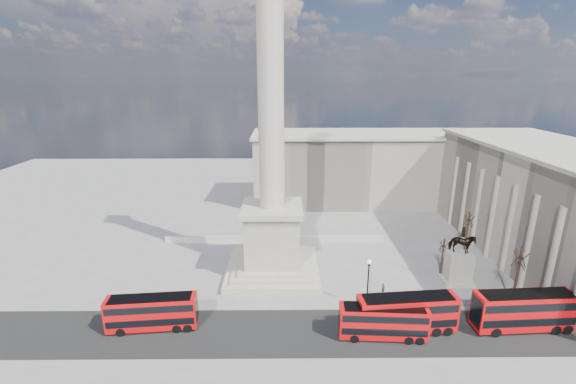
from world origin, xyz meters
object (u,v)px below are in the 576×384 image
Objects in this scene: red_bus_d at (525,310)px; victorian_lamp at (368,279)px; pedestrian_walking at (383,289)px; pedestrian_standing at (529,307)px; pedestrian_crossing at (362,301)px; red_bus_c at (407,313)px; equestrian_statue at (459,263)px; nelsons_column at (272,192)px; red_bus_b at (384,322)px; red_bus_a at (153,312)px.

red_bus_d is 18.52m from victorian_lamp.
victorian_lamp is at bearing -165.94° from pedestrian_walking.
pedestrian_standing is (2.66, 3.11, -1.66)m from red_bus_d.
victorian_lamp is 3.54× the size of pedestrian_crossing.
red_bus_c reaches higher than pedestrian_crossing.
red_bus_c is at bearing -12.73° from pedestrian_standing.
pedestrian_standing reaches higher than pedestrian_walking.
victorian_lamp is 15.86m from equestrian_statue.
victorian_lamp is at bearing -29.15° from pedestrian_standing.
pedestrian_crossing is (-18.46, 4.60, -1.58)m from red_bus_d.
red_bus_d is 16.94m from pedestrian_walking.
victorian_lamp is 3.14m from pedestrian_crossing.
pedestrian_walking is (2.94, 3.09, -3.24)m from victorian_lamp.
nelsons_column is 28.14× the size of pedestrian_standing.
red_bus_d is at bearing -60.31° from pedestrian_walking.
red_bus_c is (3.04, 1.09, 0.34)m from red_bus_b.
nelsons_column reaches higher than red_bus_b.
victorian_lamp is (-0.61, 6.26, 1.90)m from red_bus_b.
nelsons_column reaches higher than victorian_lamp.
pedestrian_crossing reaches higher than pedestrian_standing.
red_bus_a is 1.05× the size of red_bus_b.
equestrian_statue is at bearing -106.90° from pedestrian_crossing.
red_bus_a is 0.89× the size of red_bus_d.
equestrian_statue reaches higher than pedestrian_crossing.
red_bus_d is 1.76× the size of victorian_lamp.
victorian_lamp is at bearing 99.03° from red_bus_b.
red_bus_a is 5.53× the size of pedestrian_crossing.
red_bus_b is at bearing -138.55° from equestrian_statue.
victorian_lamp is at bearing 4.24° from red_bus_a.
red_bus_d is (30.48, -14.61, -10.37)m from nelsons_column.
red_bus_a is 6.05× the size of pedestrian_standing.
equestrian_statue reaches higher than pedestrian_standing.
red_bus_a is at bearing -170.71° from victorian_lamp.
red_bus_b is at bearing 152.33° from pedestrian_crossing.
nelsons_column is 22.56m from red_bus_a.
red_bus_d is at bearing -3.58° from red_bus_c.
pedestrian_crossing is at bearing 125.79° from red_bus_c.
red_bus_d is 11.38m from equestrian_statue.
red_bus_a is 42.53m from equestrian_statue.
pedestrian_crossing is at bearing -157.52° from equestrian_statue.
red_bus_a is at bearing 59.69° from pedestrian_crossing.
nelsons_column is at bearing 132.38° from red_bus_c.
equestrian_statue is (10.96, 11.27, 0.66)m from red_bus_c.
pedestrian_crossing is (25.96, 4.14, -1.27)m from red_bus_a.
red_bus_c is 6.52m from victorian_lamp.
red_bus_d is at bearing -5.63° from red_bus_a.
nelsons_column is 23.46m from red_bus_b.
equestrian_statue is (41.21, 10.45, 0.90)m from red_bus_a.
red_bus_a is at bearing -134.58° from nelsons_column.
pedestrian_crossing is (-21.12, 1.49, 0.08)m from pedestrian_standing.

